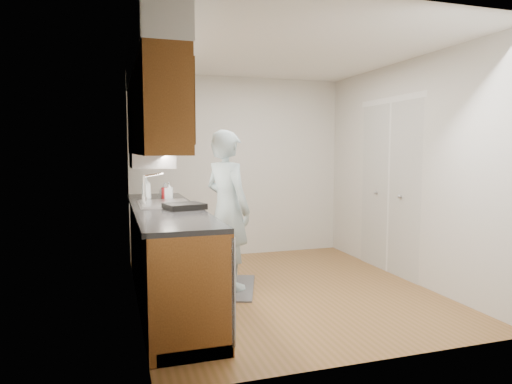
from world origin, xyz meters
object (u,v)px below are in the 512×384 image
at_px(soap_bottle_a, 146,188).
at_px(soap_bottle_c, 165,190).
at_px(person, 227,199).
at_px(soda_can, 165,193).
at_px(soap_bottle_b, 169,191).
at_px(dish_rack, 184,206).

relative_size(soap_bottle_a, soap_bottle_c, 1.62).
bearing_deg(soap_bottle_c, person, -52.30).
bearing_deg(soap_bottle_a, soap_bottle_c, 53.73).
distance_m(soap_bottle_c, soda_can, 0.27).
height_order(soap_bottle_a, soda_can, soap_bottle_a).
bearing_deg(soap_bottle_c, soap_bottle_a, -126.27).
bearing_deg(person, soda_can, 25.31).
bearing_deg(soap_bottle_c, soda_can, -97.19).
bearing_deg(person, soap_bottle_b, 23.89).
relative_size(soap_bottle_c, dish_rack, 0.49).
xyz_separation_m(soap_bottle_a, dish_rack, (0.28, -0.87, -0.11)).
bearing_deg(soap_bottle_a, dish_rack, -72.13).
xyz_separation_m(soap_bottle_c, soda_can, (-0.03, -0.27, -0.02)).
height_order(soap_bottle_a, dish_rack, soap_bottle_a).
height_order(soap_bottle_a, soap_bottle_c, soap_bottle_a).
xyz_separation_m(soap_bottle_a, soap_bottle_b, (0.25, 0.04, -0.04)).
relative_size(soap_bottle_b, dish_rack, 0.57).
relative_size(soap_bottle_a, soda_can, 2.07).
relative_size(soap_bottle_b, soda_can, 1.47).
height_order(soap_bottle_a, soap_bottle_b, soap_bottle_a).
height_order(person, soap_bottle_b, person).
distance_m(person, soap_bottle_a, 0.91).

